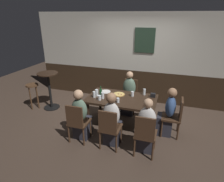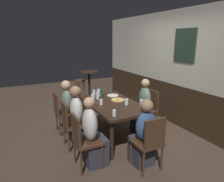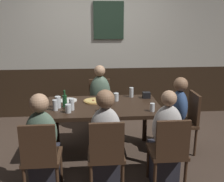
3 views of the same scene
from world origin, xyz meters
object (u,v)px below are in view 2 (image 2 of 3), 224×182
person_mid_near (79,121)px  highball_clear (94,94)px  person_head_east (143,138)px  pint_glass_pale (99,93)px  bar_stool (80,85)px  tumbler_water (126,102)px  chair_left_near (62,111)px  beer_glass_tall (101,102)px  side_bar_table (89,86)px  person_mid_far (142,110)px  chair_right_near (83,139)px  condiment_caddy (145,109)px  pizza (118,100)px  beer_bottle_green (102,93)px  pint_glass_amber (93,97)px  dining_table (113,107)px  person_left_near (69,110)px  chair_head_east (150,141)px  pint_glass_stout (141,104)px  person_right_near (93,138)px  beer_glass_half (114,113)px  plate_white_large (113,95)px  chair_mid_near (71,122)px  tumbler_short (98,96)px  chair_mid_far (149,108)px

person_mid_near → highball_clear: 0.88m
person_head_east → pint_glass_pale: size_ratio=7.07×
bar_stool → tumbler_water: bearing=0.5°
chair_left_near → bar_stool: 2.19m
beer_glass_tall → side_bar_table: size_ratio=0.10×
person_mid_far → pint_glass_pale: (-0.59, -0.78, 0.32)m
chair_right_near → condiment_caddy: chair_right_near is taller
highball_clear → pizza: bearing=33.5°
bar_stool → beer_bottle_green: bearing=-5.0°
pint_glass_amber → condiment_caddy: 1.24m
dining_table → person_left_near: size_ratio=1.39×
beer_glass_tall → person_left_near: bearing=-146.3°
person_mid_near → pint_glass_pale: person_mid_near is taller
chair_head_east → person_left_near: (-1.90, -0.71, -0.01)m
tumbler_water → side_bar_table: side_bar_table is taller
chair_left_near → person_left_near: (0.00, 0.16, -0.01)m
pint_glass_stout → pint_glass_amber: (-0.90, -0.61, -0.02)m
beer_glass_tall → side_bar_table: side_bar_table is taller
person_head_east → beer_bottle_green: bearing=-178.7°
person_right_near → beer_glass_half: size_ratio=10.57×
person_mid_far → plate_white_large: (-0.48, -0.48, 0.26)m
person_mid_far → condiment_caddy: bearing=-33.0°
chair_mid_near → bar_stool: (-2.62, 1.03, 0.07)m
pint_glass_pale → pint_glass_amber: 0.25m
beer_bottle_green → pint_glass_amber: bearing=-75.3°
person_mid_far → plate_white_large: 0.73m
dining_table → chair_left_near: size_ratio=1.79×
beer_glass_half → pint_glass_amber: size_ratio=0.99×
chair_mid_near → beer_glass_half: chair_mid_near is taller
dining_table → beer_bottle_green: beer_bottle_green is taller
person_mid_near → pint_glass_amber: size_ratio=10.66×
chair_left_near → pint_glass_amber: size_ratio=8.05×
pint_glass_stout → side_bar_table: (-2.63, -0.05, -0.19)m
chair_left_near → person_head_east: bearing=26.8°
dining_table → chair_right_near: bearing=-51.6°
highball_clear → tumbler_water: highball_clear is taller
tumbler_short → side_bar_table: side_bar_table is taller
chair_left_near → person_right_near: size_ratio=0.77×
chair_mid_far → pint_glass_pale: size_ratio=5.61×
highball_clear → beer_glass_half: 1.25m
tumbler_water → person_mid_near: bearing=-103.3°
chair_mid_near → person_mid_far: bearing=90.0°
person_right_near → person_head_east: 0.79m
person_mid_near → beer_bottle_green: person_mid_near is taller
pizza → highball_clear: size_ratio=1.99×
pint_glass_pale → tumbler_water: pint_glass_pale is taller
chair_mid_far → chair_right_near: bearing=-68.4°
chair_left_near → bar_stool: size_ratio=1.22×
chair_right_near → pint_glass_stout: (-0.23, 1.22, 0.31)m
chair_right_near → pizza: bearing=128.0°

